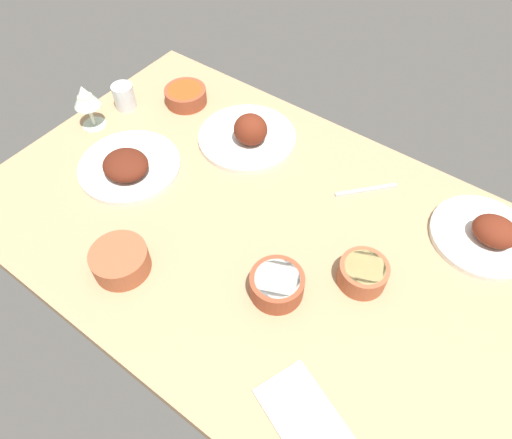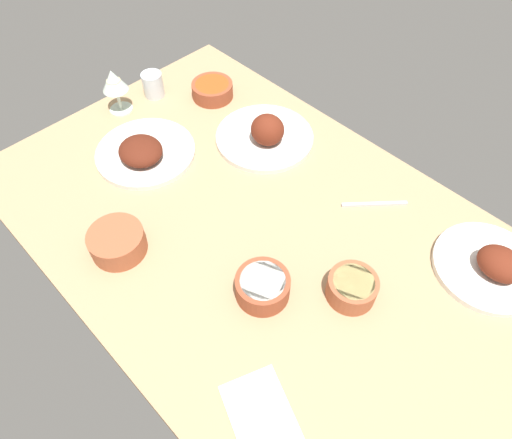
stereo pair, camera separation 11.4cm
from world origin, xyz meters
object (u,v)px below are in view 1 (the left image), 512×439
(bowl_pasta, at_px, (363,273))
(bowl_soup, at_px, (186,95))
(bowl_potatoes, at_px, (120,260))
(fork_loose, at_px, (366,190))
(bowl_cream, at_px, (277,284))
(plate_far_side, at_px, (487,234))
(wine_glass, at_px, (85,98))
(water_tumbler, at_px, (124,96))
(plate_near_viewer, at_px, (248,135))
(folded_napkin, at_px, (303,416))
(plate_center_main, at_px, (128,166))

(bowl_pasta, distance_m, bowl_soup, 0.79)
(bowl_potatoes, height_order, fork_loose, bowl_potatoes)
(bowl_cream, bearing_deg, plate_far_side, 51.88)
(plate_far_side, xyz_separation_m, wine_glass, (-1.09, -0.27, 0.08))
(water_tumbler, relative_size, fork_loose, 0.45)
(bowl_potatoes, bearing_deg, plate_near_viewer, 92.47)
(bowl_potatoes, height_order, folded_napkin, bowl_potatoes)
(plate_far_side, height_order, bowl_potatoes, plate_far_side)
(plate_far_side, height_order, wine_glass, wine_glass)
(bowl_cream, distance_m, water_tumbler, 0.79)
(bowl_potatoes, bearing_deg, fork_loose, 57.86)
(plate_far_side, bearing_deg, folded_napkin, -102.41)
(bowl_soup, relative_size, water_tumbler, 1.68)
(plate_near_viewer, xyz_separation_m, folded_napkin, (0.54, -0.55, -0.02))
(bowl_potatoes, bearing_deg, folded_napkin, -3.54)
(plate_center_main, distance_m, bowl_potatoes, 0.31)
(wine_glass, bearing_deg, plate_center_main, -18.09)
(plate_far_side, xyz_separation_m, bowl_pasta, (-0.19, -0.28, 0.01))
(plate_far_side, bearing_deg, wine_glass, -165.84)
(bowl_cream, bearing_deg, plate_near_viewer, 134.00)
(fork_loose, bearing_deg, plate_far_side, 137.27)
(plate_near_viewer, distance_m, water_tumbler, 0.41)
(fork_loose, bearing_deg, bowl_potatoes, 9.84)
(bowl_pasta, xyz_separation_m, wine_glass, (-0.90, 0.00, 0.07))
(plate_near_viewer, xyz_separation_m, bowl_pasta, (0.49, -0.22, 0.01))
(bowl_pasta, relative_size, bowl_soup, 0.86)
(plate_near_viewer, bearing_deg, folded_napkin, -45.57)
(bowl_pasta, bearing_deg, bowl_soup, 161.57)
(plate_near_viewer, distance_m, bowl_cream, 0.50)
(fork_loose, bearing_deg, folded_napkin, 58.57)
(plate_far_side, height_order, water_tumbler, same)
(bowl_cream, xyz_separation_m, wine_glass, (-0.76, 0.14, 0.07))
(plate_near_viewer, bearing_deg, bowl_pasta, -24.43)
(bowl_soup, xyz_separation_m, fork_loose, (0.63, 0.00, -0.02))
(bowl_cream, bearing_deg, bowl_pasta, 44.83)
(bowl_soup, bearing_deg, plate_near_viewer, -6.39)
(wine_glass, relative_size, water_tumbler, 1.83)
(bowl_pasta, height_order, wine_glass, wine_glass)
(plate_near_viewer, distance_m, folded_napkin, 0.77)
(plate_near_viewer, bearing_deg, plate_center_main, -123.55)
(bowl_potatoes, xyz_separation_m, water_tumbler, (-0.42, 0.42, 0.01))
(plate_near_viewer, height_order, folded_napkin, plate_near_viewer)
(bowl_cream, height_order, fork_loose, bowl_cream)
(bowl_potatoes, relative_size, water_tumbler, 1.73)
(bowl_soup, bearing_deg, plate_far_side, 1.73)
(water_tumbler, xyz_separation_m, fork_loose, (0.77, 0.13, -0.03))
(plate_near_viewer, distance_m, fork_loose, 0.37)
(plate_center_main, height_order, bowl_potatoes, plate_center_main)
(plate_center_main, bearing_deg, folded_napkin, -19.66)
(bowl_pasta, xyz_separation_m, bowl_potatoes, (-0.46, -0.30, 0.00))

